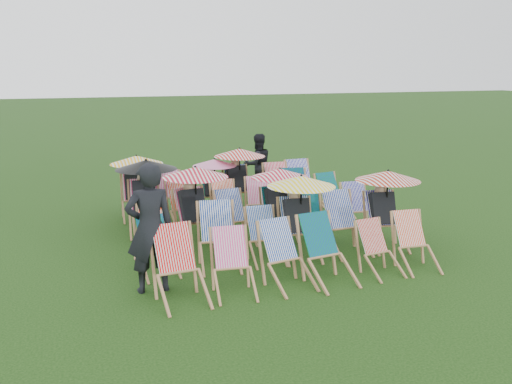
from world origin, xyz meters
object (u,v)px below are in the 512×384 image
object	(u,v)px
deckchair_0	(180,267)
person_left	(150,228)
deckchair_29	(304,183)
person_rear	(258,164)
deckchair_5	(416,242)

from	to	relation	value
deckchair_0	person_left	bearing A→B (deg)	116.41
deckchair_0	deckchair_29	size ratio (longest dim) A/B	1.00
person_rear	person_left	bearing A→B (deg)	49.27
deckchair_5	person_left	xyz separation A→B (m)	(-4.20, 0.42, 0.51)
person_left	deckchair_29	bearing A→B (deg)	-137.49
person_left	person_rear	world-z (taller)	person_left
deckchair_5	deckchair_29	bearing A→B (deg)	93.71
person_left	deckchair_5	bearing A→B (deg)	172.16
person_rear	deckchair_5	bearing A→B (deg)	88.66
deckchair_0	deckchair_29	distance (m)	6.05
deckchair_0	deckchair_29	bearing A→B (deg)	44.16
deckchair_29	person_left	size ratio (longest dim) A/B	0.54
deckchair_0	person_left	size ratio (longest dim) A/B	0.53
person_left	deckchair_0	bearing A→B (deg)	120.35
deckchair_5	person_rear	distance (m)	5.94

